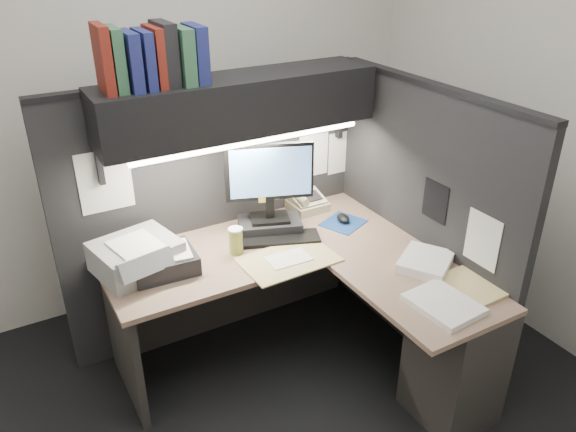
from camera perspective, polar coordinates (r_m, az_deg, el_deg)
The scene contains 22 objects.
floor at distance 3.23m, azimuth -0.01°, elevation -19.15°, with size 3.50×3.50×0.00m, color black.
wall_back at distance 3.75m, azimuth -11.67°, elevation 11.32°, with size 3.50×0.04×2.70m, color silver.
wall_right at distance 3.59m, azimuth 25.34°, elevation 8.60°, with size 0.04×3.00×2.70m, color silver.
partition_back at distance 3.45m, azimuth -7.24°, elevation 0.45°, with size 1.90×0.06×1.60m, color black.
partition_right at distance 3.35m, azimuth 13.16°, elevation -0.94°, with size 0.06×1.50×1.60m, color black.
desk at distance 3.11m, azimuth 6.96°, elevation -10.55°, with size 1.70×1.53×0.73m.
overhead_shelf at distance 3.08m, azimuth -5.00°, elevation 11.27°, with size 1.55×0.34×0.30m, color black.
task_light_tube at distance 3.01m, azimuth -3.73°, elevation 7.54°, with size 0.04×0.04×1.32m, color white.
monitor at distance 3.26m, azimuth -1.88°, elevation 1.90°, with size 0.49×0.33×0.55m.
keyboard at distance 3.24m, azimuth -0.98°, elevation -2.31°, with size 0.47×0.16×0.02m, color black.
mousepad at distance 3.45m, azimuth 5.63°, elevation -0.71°, with size 0.24×0.22×0.00m, color navy.
mouse at distance 3.46m, azimuth 5.64°, elevation -0.22°, with size 0.07×0.11×0.04m, color black.
telephone at distance 3.60m, azimuth 1.88°, elevation 1.40°, with size 0.22×0.23×0.09m, color beige.
coffee_cup at distance 3.11m, azimuth -5.31°, elevation -2.59°, with size 0.08×0.08×0.14m, color #BAAC4A.
printer at distance 3.05m, azimuth -15.16°, elevation -3.95°, with size 0.41×0.34×0.16m, color #96999B.
notebook_stack at distance 3.02m, azimuth -12.59°, elevation -4.59°, with size 0.33×0.28×0.10m, color black.
open_folder at distance 3.06m, azimuth 0.05°, elevation -4.45°, with size 0.51×0.33×0.01m, color tan.
paper_stack_a at distance 3.08m, azimuth 13.80°, elevation -4.56°, with size 0.29×0.25×0.06m, color white.
paper_stack_b at distance 2.80m, azimuth 15.52°, elevation -8.64°, with size 0.26×0.32×0.03m, color white.
manila_stack at distance 2.98m, azimuth 18.01°, elevation -6.82°, with size 0.24×0.31×0.02m, color tan.
binder_row at distance 2.85m, azimuth -13.66°, elevation 15.42°, with size 0.51×0.25×0.31m.
pinned_papers at distance 3.20m, azimuth 1.58°, elevation 3.51°, with size 1.76×1.31×0.51m.
Camera 1 is at (-1.11, -1.94, 2.33)m, focal length 35.00 mm.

